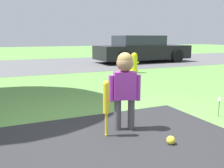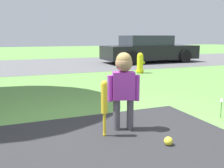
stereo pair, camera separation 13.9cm
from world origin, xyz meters
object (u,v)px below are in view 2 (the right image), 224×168
object	(u,v)px
child	(124,80)
baseball_bat	(104,101)
fire_hydrant	(140,63)
sports_ball	(168,141)
parked_car	(149,50)

from	to	relation	value
child	baseball_bat	world-z (taller)	child
fire_hydrant	baseball_bat	bearing A→B (deg)	-122.56
sports_ball	fire_hydrant	size ratio (longest dim) A/B	0.15
baseball_bat	sports_ball	bearing A→B (deg)	-41.72
baseball_bat	child	bearing A→B (deg)	20.83
baseball_bat	parked_car	world-z (taller)	parked_car
fire_hydrant	parked_car	bearing A→B (deg)	55.52
baseball_bat	parked_car	distance (m)	9.27
baseball_bat	fire_hydrant	distance (m)	5.55
sports_ball	parked_car	size ratio (longest dim) A/B	0.02
child	sports_ball	size ratio (longest dim) A/B	10.17
sports_ball	fire_hydrant	bearing A→B (deg)	65.10
baseball_bat	fire_hydrant	bearing A→B (deg)	57.44
child	baseball_bat	distance (m)	0.39
baseball_bat	parked_car	size ratio (longest dim) A/B	0.15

